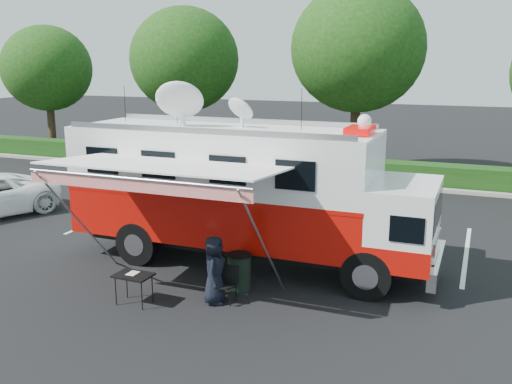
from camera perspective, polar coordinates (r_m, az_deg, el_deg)
ground_plane at (r=15.74m, az=-0.68°, el=-7.14°), size 120.00×120.00×0.00m
back_border at (r=26.93m, az=12.46°, el=11.86°), size 60.00×6.14×8.87m
stall_lines at (r=18.56m, az=1.45°, el=-3.95°), size 24.12×5.50×0.01m
command_truck at (r=15.19m, az=-1.00°, el=0.08°), size 9.83×2.71×4.72m
awning at (r=12.93m, az=-9.48°, el=2.21°), size 5.37×2.76×3.24m
person at (r=13.38m, az=-4.11°, el=-10.95°), size 0.67×0.87×1.59m
folding_table at (r=13.32m, az=-12.16°, el=-8.24°), size 0.86×0.62×0.72m
folding_chair at (r=13.26m, az=-2.78°, el=-8.87°), size 0.47×0.49×0.84m
trash_bin at (r=13.89m, az=-1.68°, el=-7.97°), size 0.60×0.60×0.90m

